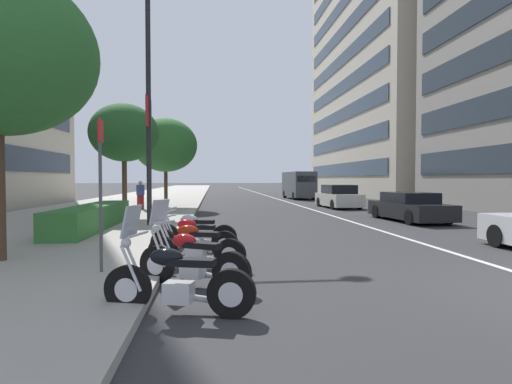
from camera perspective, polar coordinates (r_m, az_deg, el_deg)
name	(u,v)px	position (r m, az deg, el deg)	size (l,w,h in m)	color
sidewalk_right_plaza	(146,200)	(36.17, -15.18, -1.08)	(160.00, 9.71, 0.15)	#A39E93
lane_centre_stripe	(273,198)	(41.14, 2.37, -0.78)	(110.00, 0.16, 0.01)	silver
motorcycle_under_tarp	(176,282)	(5.76, -11.13, -12.30)	(0.77, 2.08, 1.49)	black
motorcycle_nearest_camera	(191,261)	(7.11, -9.08, -9.55)	(1.15, 1.93, 1.49)	black
motorcycle_by_sign_pole	(195,249)	(8.55, -8.53, -7.83)	(0.86, 2.04, 1.10)	black
motorcycle_second_in_row	(193,240)	(9.73, -8.80, -6.65)	(0.85, 2.09, 1.10)	black
motorcycle_far_end_row	(195,233)	(10.90, -8.57, -5.73)	(0.72, 2.17, 1.11)	black
car_approaching_light	(409,207)	(19.26, 20.66, -2.03)	(4.71, 2.04, 1.27)	black
car_following_behind	(339,197)	(26.82, 11.47, -0.71)	(4.33, 2.06, 1.49)	beige
delivery_van_ahead	(298,184)	(38.55, 5.96, 1.05)	(5.92, 2.20, 2.53)	#4C5156
parking_sign_by_curb	(101,180)	(7.94, -20.90, 1.58)	(0.32, 0.06, 2.83)	#47494C
street_lamp_with_banners	(157,78)	(16.03, -13.67, 15.21)	(1.26, 2.44, 9.35)	#232326
clipped_hedge_bed	(93,217)	(15.14, -21.87, -3.25)	(6.65, 1.10, 0.80)	#337033
street_tree_far_plaza	(124,133)	(19.55, -17.96, 7.85)	(3.07, 3.07, 5.11)	#473323
street_tree_mid_sidewalk	(166,145)	(25.74, -12.52, 6.39)	(3.85, 3.85, 5.42)	#473323
pedestrian_on_plaza	(140,195)	(24.20, -15.85, -0.39)	(0.46, 0.47, 1.60)	maroon
office_tower_mid_left	(402,38)	(54.03, 19.76, 19.59)	(28.77, 14.68, 36.91)	beige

